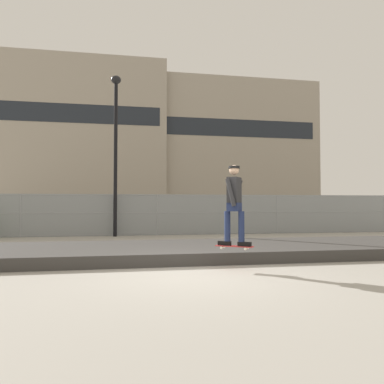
{
  "coord_description": "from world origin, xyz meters",
  "views": [
    {
      "loc": [
        -1.44,
        -7.25,
        1.4
      ],
      "look_at": [
        0.77,
        4.85,
        1.81
      ],
      "focal_mm": 34.55,
      "sensor_mm": 36.0,
      "label": 1
    }
  ],
  "objects": [
    {
      "name": "gravel_berm",
      "position": [
        0.0,
        2.65,
        0.14
      ],
      "size": [
        16.71,
        3.45,
        0.29
      ],
      "primitive_type": "cube",
      "color": "#3D3A38",
      "rests_on": "ground_plane"
    },
    {
      "name": "skateboard",
      "position": [
        0.85,
        0.29,
        0.51
      ],
      "size": [
        0.78,
        0.61,
        0.07
      ],
      "color": "#B22D2D"
    },
    {
      "name": "parked_car_near",
      "position": [
        -4.26,
        12.49,
        0.84
      ],
      "size": [
        4.43,
        2.01,
        1.66
      ],
      "color": "black",
      "rests_on": "ground_plane"
    },
    {
      "name": "ground_plane",
      "position": [
        0.0,
        0.0,
        0.0
      ],
      "size": [
        120.0,
        120.0,
        0.0
      ],
      "primitive_type": "plane",
      "color": "#9E998E"
    },
    {
      "name": "skater",
      "position": [
        0.85,
        0.29,
        1.49
      ],
      "size": [
        0.65,
        0.61,
        1.71
      ],
      "color": "black",
      "rests_on": "skateboard"
    },
    {
      "name": "street_lamp",
      "position": [
        -1.85,
        9.17,
        4.37
      ],
      "size": [
        0.44,
        0.44,
        7.06
      ],
      "color": "black",
      "rests_on": "ground_plane"
    },
    {
      "name": "library_building",
      "position": [
        -7.67,
        48.78,
        10.71
      ],
      "size": [
        23.61,
        12.56,
        21.42
      ],
      "color": "#9E9384",
      "rests_on": "ground_plane"
    },
    {
      "name": "office_block",
      "position": [
        12.39,
        49.03,
        9.99
      ],
      "size": [
        30.03,
        11.06,
        19.98
      ],
      "color": "#9E9384",
      "rests_on": "ground_plane"
    },
    {
      "name": "chain_fence",
      "position": [
        0.0,
        9.51,
        0.93
      ],
      "size": [
        23.25,
        0.06,
        1.85
      ],
      "color": "gray",
      "rests_on": "ground_plane"
    }
  ]
}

